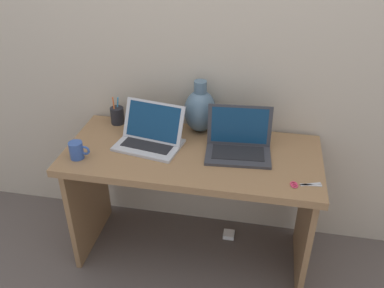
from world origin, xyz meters
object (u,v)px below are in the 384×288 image
(laptop_right, at_px, (239,141))
(scissors, at_px, (300,185))
(power_brick, at_px, (229,235))
(laptop_left, at_px, (151,134))
(pen_cup, at_px, (117,115))
(green_vase, at_px, (200,110))
(coffee_mug, at_px, (77,150))

(laptop_right, distance_m, scissors, 0.40)
(scissors, distance_m, power_brick, 0.87)
(laptop_left, xyz_separation_m, pen_cup, (-0.26, 0.19, -0.01))
(green_vase, bearing_deg, laptop_left, -140.37)
(pen_cup, xyz_separation_m, power_brick, (0.70, -0.06, -0.76))
(laptop_left, height_order, scissors, laptop_left)
(pen_cup, xyz_separation_m, scissors, (1.04, -0.42, -0.05))
(green_vase, relative_size, pen_cup, 1.77)
(laptop_left, height_order, green_vase, green_vase)
(laptop_right, height_order, scissors, laptop_right)
(green_vase, height_order, power_brick, green_vase)
(coffee_mug, bearing_deg, pen_cup, 79.35)
(coffee_mug, relative_size, pen_cup, 0.64)
(laptop_right, xyz_separation_m, power_brick, (-0.03, 0.11, -0.77))
(coffee_mug, distance_m, power_brick, 1.13)
(coffee_mug, height_order, scissors, coffee_mug)
(laptop_left, relative_size, coffee_mug, 3.43)
(pen_cup, bearing_deg, coffee_mug, -100.65)
(coffee_mug, bearing_deg, power_brick, 23.46)
(green_vase, bearing_deg, power_brick, -18.03)
(pen_cup, distance_m, power_brick, 1.04)
(power_brick, bearing_deg, laptop_left, -164.07)
(laptop_right, bearing_deg, power_brick, 104.08)
(scissors, relative_size, power_brick, 2.11)
(green_vase, relative_size, scissors, 2.05)
(power_brick, bearing_deg, scissors, -46.51)
(laptop_right, xyz_separation_m, pen_cup, (-0.73, 0.17, -0.01))
(pen_cup, bearing_deg, power_brick, -4.93)
(laptop_left, bearing_deg, pen_cup, 144.02)
(pen_cup, bearing_deg, scissors, -21.97)
(power_brick, bearing_deg, laptop_right, -75.92)
(coffee_mug, relative_size, power_brick, 1.56)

